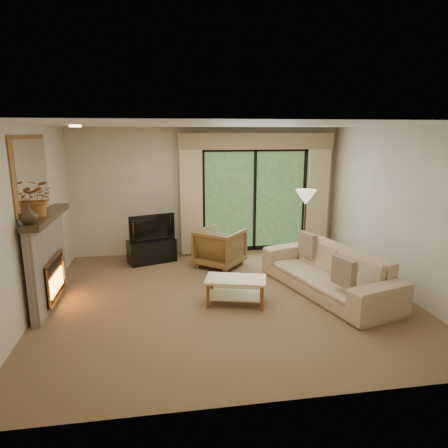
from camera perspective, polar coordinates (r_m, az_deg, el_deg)
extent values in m
plane|color=brown|center=(6.29, 0.44, -10.43)|extent=(5.50, 5.50, 0.00)
plane|color=silver|center=(5.77, 0.49, 13.98)|extent=(5.50, 5.50, 0.00)
plane|color=beige|center=(8.34, -2.40, 4.69)|extent=(5.00, 0.00, 5.00)
plane|color=beige|center=(3.54, 7.23, -6.89)|extent=(5.00, 0.00, 5.00)
plane|color=beige|center=(6.09, -26.00, 0.29)|extent=(0.00, 5.00, 5.00)
plane|color=beige|center=(6.90, 23.62, 1.88)|extent=(0.00, 5.00, 5.00)
cube|color=#CDBB8D|center=(8.16, -4.71, 3.77)|extent=(0.45, 0.18, 2.35)
cube|color=#CDBB8D|center=(8.78, 13.18, 4.13)|extent=(0.45, 0.18, 2.35)
cube|color=#9A825A|center=(8.29, 4.67, 11.70)|extent=(3.20, 0.24, 0.32)
cube|color=black|center=(7.98, -10.28, -3.79)|extent=(0.99, 0.68, 0.45)
imported|color=black|center=(7.85, -10.43, -0.40)|extent=(0.89, 0.40, 0.52)
imported|color=brown|center=(7.58, -0.56, -3.36)|extent=(1.11, 1.12, 0.73)
imported|color=tan|center=(6.56, 14.60, -6.54)|extent=(1.59, 2.61, 0.71)
cube|color=brown|center=(5.85, 16.74, -6.58)|extent=(0.21, 0.42, 0.40)
cube|color=brown|center=(7.07, 11.85, -2.90)|extent=(0.22, 0.43, 0.41)
imported|color=#3B2C1B|center=(5.58, -26.14, 1.23)|extent=(0.30, 0.30, 0.24)
imported|color=#9C5A28|center=(5.97, -25.08, 3.33)|extent=(0.49, 0.43, 0.51)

